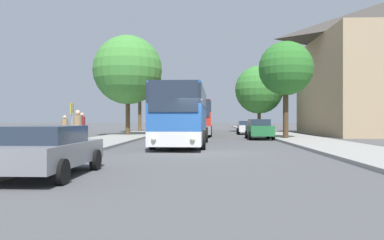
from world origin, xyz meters
name	(u,v)px	position (x,y,z in m)	size (l,w,h in m)	color
ground_plane	(206,152)	(0.00, 0.00, 0.00)	(300.00, 300.00, 0.00)	#4C4C4F
sidewalk_left	(58,150)	(-7.00, 0.00, 0.07)	(4.00, 120.00, 0.15)	gray
sidewalk_right	(358,151)	(7.00, 0.00, 0.07)	(4.00, 120.00, 0.15)	gray
bus_front	(183,115)	(-1.38, 4.46, 1.79)	(2.97, 10.22, 3.34)	silver
bus_middle	(196,117)	(-1.02, 18.18, 1.72)	(2.93, 10.86, 3.21)	gray
bus_rear	(197,117)	(-1.32, 31.93, 1.80)	(3.01, 10.24, 3.38)	#2D2D2D
parked_car_left_curb	(48,150)	(-4.20, -7.58, 0.72)	(1.97, 4.19, 1.36)	slate
parked_car_right_near	(259,129)	(4.07, 11.72, 0.81)	(1.93, 4.32, 1.55)	#236B38
parked_car_right_far	(247,127)	(4.13, 21.36, 0.73)	(2.12, 4.38, 1.37)	silver
bus_stop_sign	(72,118)	(-7.22, 2.39, 1.60)	(0.08, 0.45, 2.32)	gray
pedestrian_waiting_near	(65,130)	(-7.93, 3.17, 0.96)	(0.36, 0.36, 1.62)	#23232D
pedestrian_waiting_far	(78,130)	(-5.74, -0.91, 1.07)	(0.36, 0.36, 1.81)	#23232D
pedestrian_walking_back	(82,128)	(-7.33, 4.31, 1.05)	(0.36, 0.36, 1.78)	#23232D
tree_left_near	(140,79)	(-7.98, 26.52, 6.35)	(5.12, 5.12, 8.78)	brown
tree_left_far	(128,70)	(-7.20, 16.30, 6.03)	(6.26, 6.26, 9.02)	#513D23
tree_right_near	(286,69)	(5.91, 10.73, 5.32)	(4.03, 4.03, 7.22)	#47331E
tree_right_mid	(259,90)	(6.28, 27.98, 5.12)	(5.80, 5.80, 7.88)	#513D23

